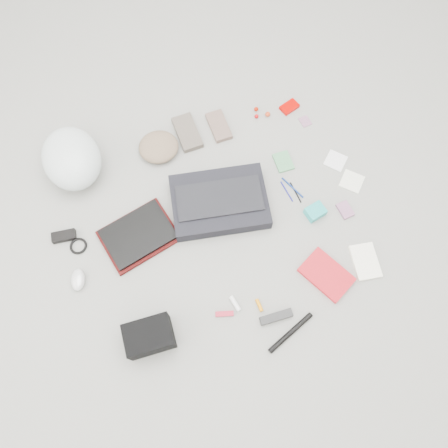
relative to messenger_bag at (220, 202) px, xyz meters
name	(u,v)px	position (x,y,z in m)	size (l,w,h in m)	color
ground_plane	(224,228)	(-0.03, -0.12, -0.04)	(4.00, 4.00, 0.00)	gray
messenger_bag	(220,202)	(0.00, 0.00, 0.00)	(0.48, 0.34, 0.08)	black
bag_flap	(219,198)	(0.00, 0.00, 0.05)	(0.43, 0.19, 0.01)	black
laptop_sleeve	(139,236)	(-0.44, -0.01, -0.03)	(0.35, 0.26, 0.02)	#430B0A
laptop	(138,234)	(-0.44, -0.01, 0.00)	(0.33, 0.24, 0.02)	black
bike_helmet	(72,159)	(-0.62, 0.48, 0.07)	(0.29, 0.37, 0.22)	silver
beanie	(159,147)	(-0.18, 0.42, 0.00)	(0.21, 0.20, 0.07)	#79634C
mitten_left	(187,133)	(0.00, 0.46, -0.02)	(0.11, 0.22, 0.03)	brown
mitten_right	(219,126)	(0.17, 0.44, -0.03)	(0.09, 0.19, 0.03)	#735A4F
power_brick	(64,236)	(-0.78, 0.13, -0.02)	(0.12, 0.05, 0.03)	black
cable_coil	(78,246)	(-0.73, 0.06, -0.03)	(0.09, 0.09, 0.01)	black
mouse	(78,280)	(-0.78, -0.11, -0.02)	(0.07, 0.11, 0.04)	silver
camera_bag	(149,336)	(-0.54, -0.50, 0.03)	(0.21, 0.15, 0.14)	black
multitool	(224,314)	(-0.19, -0.53, -0.03)	(0.09, 0.02, 0.01)	#A6182B
toiletry_tube_white	(235,303)	(-0.13, -0.50, -0.03)	(0.02, 0.02, 0.08)	silver
toiletry_tube_orange	(259,305)	(-0.02, -0.55, -0.03)	(0.02, 0.02, 0.06)	orange
u_lock	(276,317)	(0.03, -0.63, -0.02)	(0.15, 0.04, 0.03)	black
bike_pump	(291,333)	(0.06, -0.72, -0.03)	(0.02, 0.02, 0.26)	black
book_red	(326,275)	(0.34, -0.54, -0.03)	(0.16, 0.24, 0.03)	red
book_white	(365,261)	(0.54, -0.55, -0.03)	(0.12, 0.18, 0.02)	white
notepad	(283,162)	(0.41, 0.10, -0.03)	(0.09, 0.12, 0.01)	#498857
pen_blue	(287,191)	(0.35, -0.06, -0.04)	(0.01, 0.01, 0.13)	navy
pen_black	(296,192)	(0.39, -0.09, -0.04)	(0.01, 0.01, 0.12)	black
pen_navy	(293,188)	(0.39, -0.05, -0.04)	(0.01, 0.01, 0.16)	navy
accordion_wallet	(315,212)	(0.43, -0.23, -0.02)	(0.09, 0.07, 0.05)	#20ABA8
card_deck	(345,210)	(0.58, -0.27, -0.03)	(0.06, 0.09, 0.02)	#9F648A
napkin_top	(336,161)	(0.67, 0.00, -0.04)	(0.10, 0.10, 0.01)	white
napkin_bottom	(352,181)	(0.70, -0.14, -0.04)	(0.11, 0.11, 0.01)	silver
lollipop_a	(257,116)	(0.39, 0.42, -0.03)	(0.02, 0.02, 0.02)	#B3070B
lollipop_b	(256,109)	(0.41, 0.46, -0.03)	(0.02, 0.02, 0.02)	#A11300
lollipop_c	(268,114)	(0.46, 0.41, -0.03)	(0.03, 0.03, 0.03)	#BC3515
altoids_tin	(289,107)	(0.59, 0.41, -0.03)	(0.10, 0.06, 0.02)	#C00400
stamp_sheet	(305,121)	(0.63, 0.29, -0.04)	(0.05, 0.07, 0.00)	#9C6586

